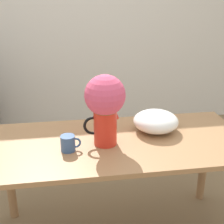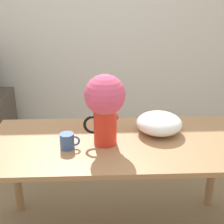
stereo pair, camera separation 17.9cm
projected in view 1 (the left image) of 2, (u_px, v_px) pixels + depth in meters
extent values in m
cube|color=silver|center=(77.00, 15.00, 3.42)|extent=(8.00, 0.05, 2.60)
cube|color=#A3754C|center=(118.00, 143.00, 1.90)|extent=(1.58, 0.72, 0.03)
cylinder|color=#A3754C|center=(9.00, 176.00, 2.21)|extent=(0.06, 0.06, 0.70)
cylinder|color=#A3754C|center=(204.00, 160.00, 2.41)|extent=(0.06, 0.06, 0.70)
cylinder|color=red|center=(105.00, 127.00, 1.82)|extent=(0.14, 0.14, 0.22)
cone|color=red|center=(115.00, 114.00, 1.80)|extent=(0.05, 0.05, 0.06)
torus|color=black|center=(93.00, 126.00, 1.81)|extent=(0.11, 0.02, 0.11)
sphere|color=#3D7033|center=(105.00, 102.00, 1.76)|extent=(0.18, 0.18, 0.18)
sphere|color=#DB4C70|center=(105.00, 95.00, 1.75)|extent=(0.23, 0.23, 0.23)
cylinder|color=#385689|center=(68.00, 143.00, 1.77)|extent=(0.08, 0.08, 0.09)
torus|color=#385689|center=(76.00, 143.00, 1.77)|extent=(0.06, 0.01, 0.06)
ellipsoid|color=white|center=(156.00, 121.00, 2.00)|extent=(0.29, 0.29, 0.13)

